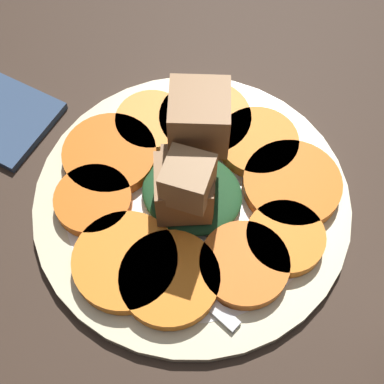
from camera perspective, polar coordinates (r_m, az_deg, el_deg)
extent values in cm
cube|color=#38281E|center=(51.19, 0.00, -1.69)|extent=(120.00, 120.00, 2.00)
cylinder|color=beige|center=(49.86, 0.00, -0.89)|extent=(29.37, 29.37, 1.00)
cylinder|color=white|center=(49.82, 0.00, -0.87)|extent=(23.50, 23.50, 1.00)
cylinder|color=orange|center=(47.35, 9.77, -5.14)|extent=(6.92, 6.92, 1.33)
cylinder|color=orange|center=(50.10, 10.61, 0.83)|extent=(9.08, 9.08, 1.33)
cylinder|color=orange|center=(52.11, 7.06, 5.25)|extent=(7.72, 7.72, 1.33)
cylinder|color=orange|center=(53.35, 1.40, 7.75)|extent=(9.10, 9.10, 1.33)
cylinder|color=#F99438|center=(53.30, -4.36, 7.47)|extent=(7.04, 7.04, 1.33)
cylinder|color=orange|center=(51.51, -8.82, 3.88)|extent=(8.93, 8.93, 1.33)
cylinder|color=orange|center=(49.24, -10.48, -0.89)|extent=(7.04, 7.04, 1.33)
cylinder|color=orange|center=(46.28, -7.12, -7.35)|extent=(9.05, 9.05, 1.33)
cylinder|color=orange|center=(45.41, -2.40, -9.24)|extent=(8.52, 8.52, 1.33)
cylinder|color=orange|center=(46.04, 5.58, -7.69)|extent=(7.71, 7.71, 1.33)
ellipsoid|color=#1E4723|center=(48.60, 0.00, -0.09)|extent=(9.35, 8.41, 1.68)
cube|color=brown|center=(45.47, -0.31, 0.96)|extent=(6.19, 6.19, 4.61)
cube|color=olive|center=(45.25, -1.39, 0.57)|extent=(6.47, 6.47, 4.71)
cube|color=#9E754C|center=(41.83, -0.46, 1.29)|extent=(4.34, 4.34, 3.72)
cube|color=olive|center=(43.19, 0.78, 7.97)|extent=(6.44, 6.44, 4.80)
cube|color=silver|center=(45.86, -0.96, -9.29)|extent=(11.93, 4.11, 0.40)
cube|color=silver|center=(47.96, -6.82, -4.03)|extent=(2.00, 2.60, 0.40)
cube|color=silver|center=(48.99, -10.15, -2.52)|extent=(4.67, 1.50, 0.40)
cube|color=silver|center=(49.13, -9.58, -2.01)|extent=(4.67, 1.50, 0.40)
cube|color=silver|center=(49.27, -9.01, -1.51)|extent=(4.67, 1.50, 0.40)
cube|color=silver|center=(49.43, -8.44, -1.01)|extent=(4.67, 1.50, 0.40)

